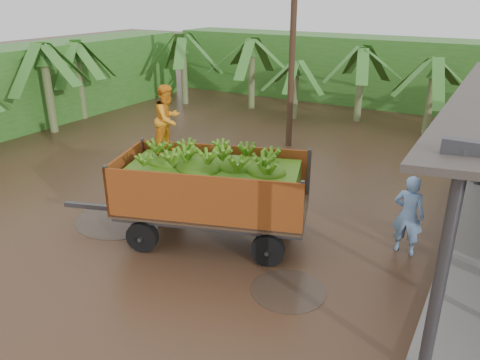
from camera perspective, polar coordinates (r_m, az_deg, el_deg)
name	(u,v)px	position (r m, az deg, el deg)	size (l,w,h in m)	color
ground	(251,217)	(13.28, 1.35, -4.56)	(100.00, 100.00, 0.00)	black
hedge_north	(357,70)	(27.82, 14.12, 12.92)	(22.00, 3.00, 3.60)	#2D661E
hedge_west	(35,84)	(24.75, -23.73, 10.65)	(3.00, 18.00, 3.60)	#2D661E
banana_trailer	(212,187)	(11.65, -3.45, -0.84)	(6.55, 3.62, 3.87)	#BD561B
man_blue	(408,215)	(11.86, 19.84, -4.03)	(0.73, 0.48, 2.00)	#7097CC
utility_pole	(293,39)	(18.68, 6.45, 16.71)	(1.20, 0.24, 8.35)	#47301E
banana_plants	(206,92)	(20.57, -4.17, 10.61)	(24.69, 20.41, 4.36)	#2D661E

